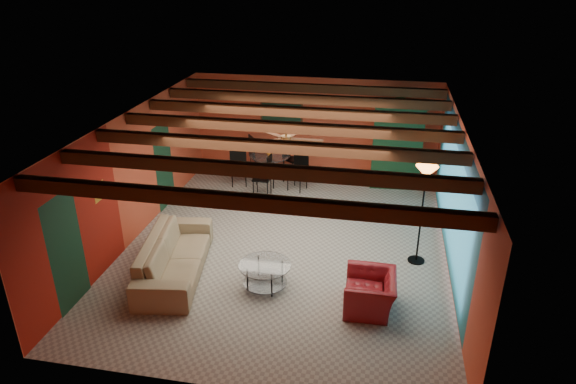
% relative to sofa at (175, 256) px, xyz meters
% --- Properties ---
extents(room, '(6.52, 8.01, 2.71)m').
position_rel_sofa_xyz_m(room, '(1.87, 1.50, 1.98)').
color(room, gray).
rests_on(room, ground).
extents(sofa, '(1.43, 2.73, 0.76)m').
position_rel_sofa_xyz_m(sofa, '(0.00, 0.00, 0.00)').
color(sofa, '#8B785A').
rests_on(sofa, ground).
extents(armchair, '(0.86, 0.98, 0.63)m').
position_rel_sofa_xyz_m(armchair, '(3.67, -0.39, -0.06)').
color(armchair, maroon).
rests_on(armchair, ground).
extents(coffee_table, '(1.11, 1.11, 0.48)m').
position_rel_sofa_xyz_m(coffee_table, '(1.77, -0.12, -0.14)').
color(coffee_table, silver).
rests_on(coffee_table, ground).
extents(dining_table, '(2.70, 2.70, 1.10)m').
position_rel_sofa_xyz_m(dining_table, '(0.81, 4.56, 0.17)').
color(dining_table, white).
rests_on(dining_table, ground).
extents(armoire, '(1.24, 0.67, 2.11)m').
position_rel_sofa_xyz_m(armoire, '(4.07, 5.09, 0.68)').
color(armoire, brown).
rests_on(armoire, ground).
extents(floor_lamp, '(0.55, 0.55, 2.04)m').
position_rel_sofa_xyz_m(floor_lamp, '(4.52, 1.30, 0.64)').
color(floor_lamp, black).
rests_on(floor_lamp, ground).
extents(ceiling_fan, '(1.50, 1.50, 0.44)m').
position_rel_sofa_xyz_m(ceiling_fan, '(1.87, 1.39, 1.98)').
color(ceiling_fan, '#472614').
rests_on(ceiling_fan, ceiling).
extents(painting, '(1.05, 0.03, 0.65)m').
position_rel_sofa_xyz_m(painting, '(0.97, 5.35, 1.27)').
color(painting, black).
rests_on(painting, wall_back).
extents(potted_plant, '(0.54, 0.49, 0.51)m').
position_rel_sofa_xyz_m(potted_plant, '(4.07, 5.09, 1.99)').
color(potted_plant, '#26661E').
rests_on(potted_plant, armoire).
extents(vase, '(0.22, 0.22, 0.18)m').
position_rel_sofa_xyz_m(vase, '(0.81, 4.56, 0.81)').
color(vase, orange).
rests_on(vase, dining_table).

